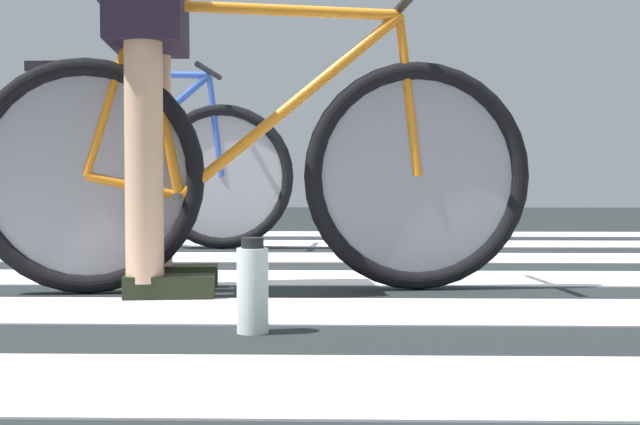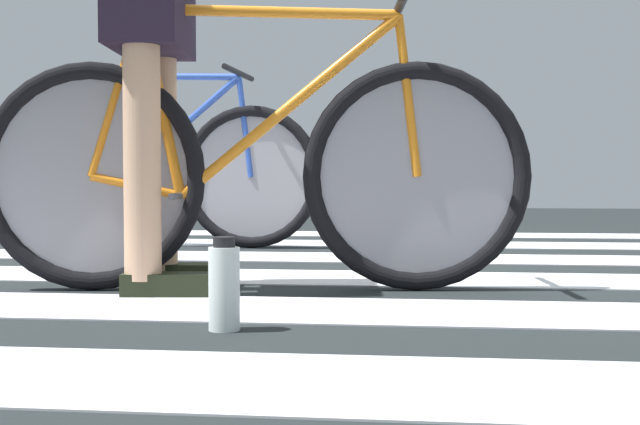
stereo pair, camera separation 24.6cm
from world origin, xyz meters
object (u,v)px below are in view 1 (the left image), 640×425
cyclist_1_of_2 (150,76)px  bicycle_2_of_2 (120,171)px  bicycle_1_of_2 (253,167)px  water_bottle (253,288)px

cyclist_1_of_2 → bicycle_2_of_2: bearing=101.4°
bicycle_1_of_2 → cyclist_1_of_2: (-0.31, -0.03, 0.28)m
bicycle_2_of_2 → water_bottle: (0.90, -2.29, -0.28)m
bicycle_2_of_2 → water_bottle: bicycle_2_of_2 is taller
cyclist_1_of_2 → water_bottle: cyclist_1_of_2 is taller
bicycle_2_of_2 → water_bottle: bearing=-65.5°
bicycle_1_of_2 → cyclist_1_of_2: size_ratio=1.69×
cyclist_1_of_2 → water_bottle: bearing=-66.6°
bicycle_1_of_2 → bicycle_2_of_2: size_ratio=1.00×
water_bottle → cyclist_1_of_2: bearing=119.8°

